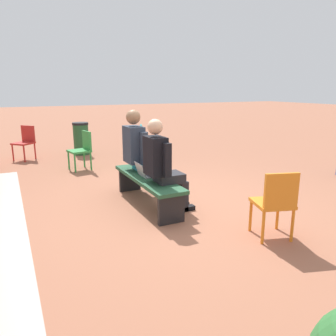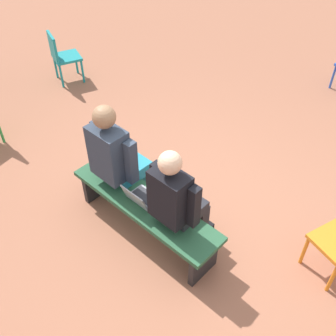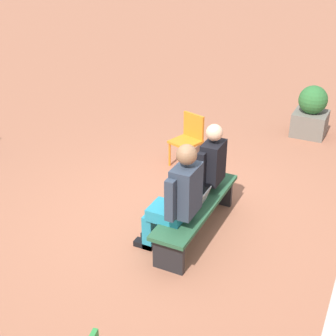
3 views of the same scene
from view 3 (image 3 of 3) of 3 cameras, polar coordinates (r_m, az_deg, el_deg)
The scene contains 7 objects.
ground_plane at distance 6.29m, azimuth 1.16°, elevation -6.20°, with size 60.00×60.00×0.00m, color #9E6047.
bench at distance 5.83m, azimuth 3.53°, elevation -5.05°, with size 1.80×0.44×0.45m.
person_student at distance 5.99m, azimuth 4.49°, elevation -0.13°, with size 0.55×0.69×1.35m.
person_adult at distance 5.30m, azimuth 1.06°, elevation -3.58°, with size 0.59×0.75×1.42m.
laptop at distance 5.72m, azimuth 3.55°, elevation -4.02°, with size 0.32×0.29×0.21m.
plastic_chair_mid_courtyard at distance 7.50m, azimuth 2.56°, elevation 3.81°, with size 0.53×0.53×0.84m.
planter at distance 9.03m, azimuth 17.06°, elevation 6.48°, with size 0.60×0.60×0.94m.
Camera 3 is at (4.76, 2.19, 3.48)m, focal length 50.00 mm.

